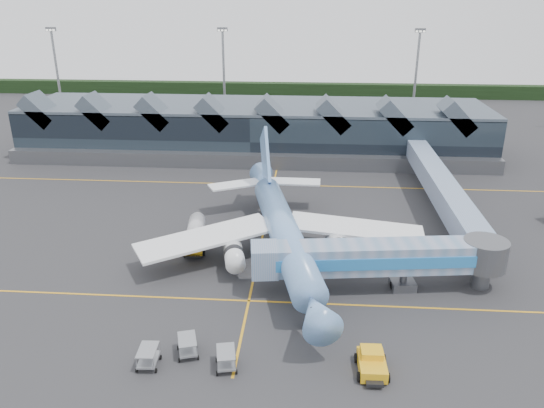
# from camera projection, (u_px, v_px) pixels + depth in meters

# --- Properties ---
(ground) EXTENTS (260.00, 260.00, 0.00)m
(ground) POSITION_uv_depth(u_px,v_px,m) (257.00, 264.00, 62.69)
(ground) COLOR #28272A
(ground) RESTS_ON ground
(taxi_stripes) EXTENTS (120.00, 60.00, 0.01)m
(taxi_stripes) POSITION_uv_depth(u_px,v_px,m) (264.00, 229.00, 71.95)
(taxi_stripes) COLOR orange
(taxi_stripes) RESTS_ON ground
(tree_line_far) EXTENTS (260.00, 4.00, 4.00)m
(tree_line_far) POSITION_uv_depth(u_px,v_px,m) (292.00, 90.00, 163.79)
(tree_line_far) COLOR black
(tree_line_far) RESTS_ON ground
(terminal) EXTENTS (90.00, 22.25, 12.52)m
(terminal) POSITION_uv_depth(u_px,v_px,m) (255.00, 128.00, 105.07)
(terminal) COLOR black
(terminal) RESTS_ON ground
(light_masts) EXTENTS (132.40, 42.56, 22.45)m
(light_masts) POSITION_uv_depth(u_px,v_px,m) (381.00, 79.00, 114.75)
(light_masts) COLOR gray
(light_masts) RESTS_ON ground
(main_airliner) EXTENTS (34.50, 40.31, 13.05)m
(main_airliner) POSITION_uv_depth(u_px,v_px,m) (282.00, 228.00, 63.22)
(main_airliner) COLOR #649ACB
(main_airliner) RESTS_ON ground
(jet_bridge) EXTENTS (27.31, 7.19, 5.68)m
(jet_bridge) POSITION_uv_depth(u_px,v_px,m) (394.00, 258.00, 56.08)
(jet_bridge) COLOR #6888AD
(jet_bridge) RESTS_ON ground
(fuel_truck) EXTENTS (3.45, 9.08, 3.02)m
(fuel_truck) POSITION_uv_depth(u_px,v_px,m) (195.00, 233.00, 66.95)
(fuel_truck) COLOR black
(fuel_truck) RESTS_ON ground
(pushback_tug) EXTENTS (2.72, 4.21, 1.83)m
(pushback_tug) POSITION_uv_depth(u_px,v_px,m) (372.00, 363.00, 44.72)
(pushback_tug) COLOR #EDAD16
(pushback_tug) RESTS_ON ground
(baggage_carts) EXTENTS (8.53, 4.37, 1.70)m
(baggage_carts) POSITION_uv_depth(u_px,v_px,m) (187.00, 353.00, 45.75)
(baggage_carts) COLOR #96999E
(baggage_carts) RESTS_ON ground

